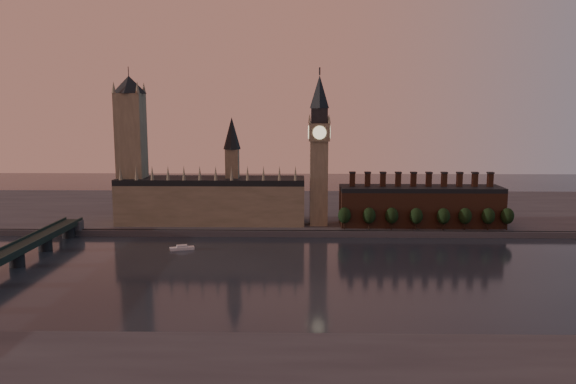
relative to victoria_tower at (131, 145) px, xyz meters
name	(u,v)px	position (x,y,z in m)	size (l,w,h in m)	color
ground	(306,277)	(120.00, -115.00, -59.09)	(900.00, 900.00, 0.00)	black
north_bank	(303,210)	(120.00, 63.04, -57.09)	(900.00, 182.00, 4.00)	#4B4B50
palace_of_westminster	(212,198)	(55.59, -0.09, -37.46)	(130.00, 30.30, 74.00)	gray
victoria_tower	(131,145)	(0.00, 0.00, 0.00)	(24.00, 24.00, 108.00)	gray
big_ben	(319,149)	(130.00, -5.00, -2.26)	(15.00, 15.00, 107.00)	gray
chimney_block	(420,205)	(200.00, -5.00, -41.27)	(110.00, 25.00, 37.00)	brown
embankment_tree_0	(344,215)	(146.76, -19.86, -45.62)	(8.60, 8.60, 14.88)	black
embankment_tree_1	(369,216)	(163.12, -20.39, -45.62)	(8.60, 8.60, 14.88)	black
embankment_tree_2	(392,216)	(178.11, -20.16, -45.62)	(8.60, 8.60, 14.88)	black
embankment_tree_3	(416,216)	(194.09, -21.15, -45.62)	(8.60, 8.60, 14.88)	black
embankment_tree_4	(443,216)	(211.93, -21.48, -45.62)	(8.60, 8.60, 14.88)	black
embankment_tree_5	(465,216)	(226.42, -20.65, -45.62)	(8.60, 8.60, 14.88)	black
embankment_tree_6	(488,216)	(241.68, -20.57, -45.62)	(8.60, 8.60, 14.88)	black
embankment_tree_7	(507,216)	(254.27, -20.46, -45.62)	(8.60, 8.60, 14.88)	black
river_boat	(182,248)	(46.19, -60.89, -57.98)	(15.03, 8.08, 2.89)	silver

